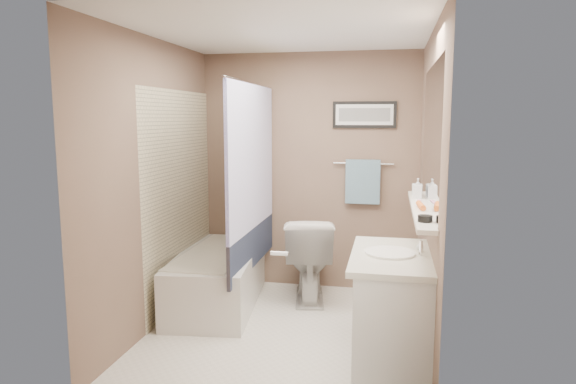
% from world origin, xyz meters
% --- Properties ---
extents(ground, '(2.50, 2.50, 0.00)m').
position_xyz_m(ground, '(0.00, 0.00, 0.00)').
color(ground, silver).
rests_on(ground, ground).
extents(ceiling, '(2.20, 2.50, 0.04)m').
position_xyz_m(ceiling, '(0.00, 0.00, 2.38)').
color(ceiling, white).
rests_on(ceiling, wall_back).
extents(wall_back, '(2.20, 0.04, 2.40)m').
position_xyz_m(wall_back, '(0.00, 1.23, 1.20)').
color(wall_back, brown).
rests_on(wall_back, ground).
extents(wall_front, '(2.20, 0.04, 2.40)m').
position_xyz_m(wall_front, '(0.00, -1.23, 1.20)').
color(wall_front, brown).
rests_on(wall_front, ground).
extents(wall_left, '(0.04, 2.50, 2.40)m').
position_xyz_m(wall_left, '(-1.08, 0.00, 1.20)').
color(wall_left, brown).
rests_on(wall_left, ground).
extents(wall_right, '(0.04, 2.50, 2.40)m').
position_xyz_m(wall_right, '(1.08, 0.00, 1.20)').
color(wall_right, brown).
rests_on(wall_right, ground).
extents(tile_surround, '(0.02, 1.55, 2.00)m').
position_xyz_m(tile_surround, '(-1.09, 0.50, 1.00)').
color(tile_surround, beige).
rests_on(tile_surround, wall_left).
extents(curtain_rod, '(0.02, 1.55, 0.02)m').
position_xyz_m(curtain_rod, '(-0.40, 0.50, 2.05)').
color(curtain_rod, silver).
rests_on(curtain_rod, wall_left).
extents(curtain_upper, '(0.03, 1.45, 1.28)m').
position_xyz_m(curtain_upper, '(-0.40, 0.50, 1.40)').
color(curtain_upper, white).
rests_on(curtain_upper, curtain_rod).
extents(curtain_lower, '(0.03, 1.45, 0.36)m').
position_xyz_m(curtain_lower, '(-0.40, 0.50, 0.58)').
color(curtain_lower, '#232B41').
rests_on(curtain_lower, curtain_rod).
extents(mirror, '(0.02, 1.60, 1.00)m').
position_xyz_m(mirror, '(1.09, -0.15, 1.62)').
color(mirror, silver).
rests_on(mirror, wall_right).
extents(shelf, '(0.12, 1.60, 0.03)m').
position_xyz_m(shelf, '(1.04, -0.15, 1.10)').
color(shelf, silver).
rests_on(shelf, wall_right).
extents(towel_bar, '(0.60, 0.02, 0.02)m').
position_xyz_m(towel_bar, '(0.55, 1.22, 1.30)').
color(towel_bar, silver).
rests_on(towel_bar, wall_back).
extents(towel, '(0.34, 0.05, 0.44)m').
position_xyz_m(towel, '(0.55, 1.20, 1.12)').
color(towel, '#8BB7CA').
rests_on(towel, towel_bar).
extents(art_frame, '(0.62, 0.02, 0.26)m').
position_xyz_m(art_frame, '(0.55, 1.23, 1.78)').
color(art_frame, black).
rests_on(art_frame, wall_back).
extents(art_mat, '(0.56, 0.00, 0.20)m').
position_xyz_m(art_mat, '(0.55, 1.22, 1.78)').
color(art_mat, white).
rests_on(art_mat, art_frame).
extents(art_image, '(0.50, 0.00, 0.13)m').
position_xyz_m(art_image, '(0.55, 1.22, 1.78)').
color(art_image, '#595959').
rests_on(art_image, art_mat).
extents(door, '(0.80, 0.02, 2.00)m').
position_xyz_m(door, '(0.55, -1.24, 1.00)').
color(door, silver).
rests_on(door, wall_front).
extents(door_handle, '(0.10, 0.02, 0.02)m').
position_xyz_m(door_handle, '(0.22, -1.19, 1.00)').
color(door_handle, silver).
rests_on(door_handle, door).
extents(bathtub, '(0.86, 1.57, 0.50)m').
position_xyz_m(bathtub, '(-0.75, 0.54, 0.25)').
color(bathtub, silver).
rests_on(bathtub, ground).
extents(tub_rim, '(0.56, 1.36, 0.02)m').
position_xyz_m(tub_rim, '(-0.75, 0.54, 0.50)').
color(tub_rim, beige).
rests_on(tub_rim, bathtub).
extents(toilet, '(0.58, 0.87, 0.82)m').
position_xyz_m(toilet, '(0.07, 0.85, 0.41)').
color(toilet, silver).
rests_on(toilet, ground).
extents(vanity, '(0.53, 0.92, 0.80)m').
position_xyz_m(vanity, '(0.85, -0.47, 0.40)').
color(vanity, silver).
rests_on(vanity, ground).
extents(countertop, '(0.54, 0.96, 0.04)m').
position_xyz_m(countertop, '(0.84, -0.47, 0.82)').
color(countertop, beige).
rests_on(countertop, vanity).
extents(sink_basin, '(0.34, 0.34, 0.01)m').
position_xyz_m(sink_basin, '(0.83, -0.47, 0.85)').
color(sink_basin, white).
rests_on(sink_basin, countertop).
extents(faucet_spout, '(0.02, 0.02, 0.10)m').
position_xyz_m(faucet_spout, '(1.03, -0.47, 0.89)').
color(faucet_spout, white).
rests_on(faucet_spout, countertop).
extents(faucet_knob, '(0.05, 0.05, 0.05)m').
position_xyz_m(faucet_knob, '(1.03, -0.37, 0.87)').
color(faucet_knob, silver).
rests_on(faucet_knob, countertop).
extents(candle_bowl_near, '(0.09, 0.09, 0.04)m').
position_xyz_m(candle_bowl_near, '(1.04, -0.70, 1.14)').
color(candle_bowl_near, black).
rests_on(candle_bowl_near, shelf).
extents(hair_brush_front, '(0.06, 0.22, 0.04)m').
position_xyz_m(hair_brush_front, '(1.04, -0.23, 1.14)').
color(hair_brush_front, orange).
rests_on(hair_brush_front, shelf).
extents(pink_comb, '(0.05, 0.16, 0.01)m').
position_xyz_m(pink_comb, '(1.04, 0.06, 1.12)').
color(pink_comb, pink).
rests_on(pink_comb, shelf).
extents(glass_jar, '(0.08, 0.08, 0.10)m').
position_xyz_m(glass_jar, '(1.04, 0.38, 1.17)').
color(glass_jar, white).
rests_on(glass_jar, shelf).
extents(soap_bottle, '(0.08, 0.08, 0.16)m').
position_xyz_m(soap_bottle, '(1.04, 0.27, 1.19)').
color(soap_bottle, '#999999').
rests_on(soap_bottle, shelf).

